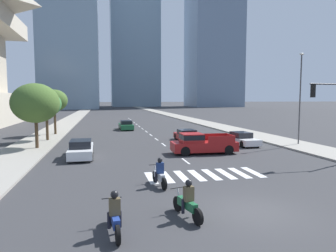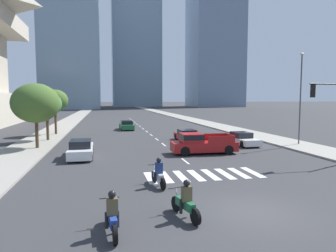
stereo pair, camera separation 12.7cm
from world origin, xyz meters
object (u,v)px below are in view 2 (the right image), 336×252
(pickup_truck, at_px, (201,144))
(street_lamp_east, at_px, (301,92))
(sedan_white_3, at_px, (81,149))
(motorcycle_lead, at_px, (112,217))
(motorcycle_third, at_px, (185,203))
(street_tree_nearest, at_px, (36,103))
(street_tree_second, at_px, (47,104))
(street_tree_third, at_px, (55,101))
(sedan_green_0, at_px, (127,126))
(motorcycle_trailing, at_px, (158,175))
(sedan_white_1, at_px, (242,139))
(sedan_red_2, at_px, (187,136))

(pickup_truck, distance_m, street_lamp_east, 11.57)
(sedan_white_3, bearing_deg, motorcycle_lead, -172.72)
(motorcycle_third, height_order, street_tree_nearest, street_tree_nearest)
(sedan_white_3, bearing_deg, street_tree_nearest, 40.76)
(street_tree_second, height_order, street_tree_third, street_tree_third)
(sedan_white_3, relative_size, street_tree_nearest, 0.85)
(motorcycle_third, xyz_separation_m, sedan_green_0, (0.22, 33.03, 0.02))
(motorcycle_trailing, bearing_deg, sedan_white_1, -48.86)
(pickup_truck, height_order, street_tree_nearest, street_tree_nearest)
(street_tree_nearest, relative_size, street_tree_third, 1.04)
(street_lamp_east, bearing_deg, street_tree_second, 161.72)
(street_lamp_east, relative_size, street_tree_nearest, 1.52)
(motorcycle_trailing, distance_m, street_tree_third, 25.61)
(sedan_red_2, relative_size, street_tree_nearest, 0.82)
(sedan_white_1, relative_size, street_tree_third, 0.80)
(motorcycle_lead, relative_size, sedan_white_1, 0.50)
(motorcycle_lead, distance_m, sedan_green_0, 33.94)
(sedan_white_3, distance_m, street_tree_nearest, 6.99)
(sedan_white_1, xyz_separation_m, street_lamp_east, (5.21, -1.35, 4.48))
(motorcycle_trailing, distance_m, pickup_truck, 9.70)
(street_lamp_east, bearing_deg, street_tree_third, 150.85)
(pickup_truck, height_order, sedan_white_3, pickup_truck)
(street_lamp_east, distance_m, street_tree_second, 25.32)
(motorcycle_trailing, distance_m, street_lamp_east, 19.27)
(pickup_truck, bearing_deg, street_tree_second, -35.62)
(sedan_red_2, height_order, street_tree_second, street_tree_second)
(sedan_white_1, xyz_separation_m, street_tree_third, (-18.80, 12.04, 3.66))
(sedan_white_1, xyz_separation_m, sedan_red_2, (-4.39, 3.82, -0.01))
(motorcycle_third, relative_size, street_tree_second, 0.41)
(sedan_green_0, xyz_separation_m, street_tree_third, (-8.96, -4.82, 3.62))
(motorcycle_trailing, distance_m, street_tree_second, 20.56)
(sedan_green_0, height_order, street_tree_second, street_tree_second)
(street_lamp_east, xyz_separation_m, street_tree_second, (-24.01, 7.93, -1.17))
(sedan_green_0, bearing_deg, street_tree_nearest, 148.44)
(motorcycle_third, distance_m, street_tree_nearest, 19.91)
(motorcycle_lead, relative_size, street_lamp_east, 0.26)
(sedan_green_0, bearing_deg, sedan_red_2, -158.86)
(motorcycle_third, height_order, pickup_truck, pickup_truck)
(sedan_white_1, height_order, street_tree_nearest, street_tree_nearest)
(sedan_red_2, relative_size, street_tree_second, 0.92)
(street_tree_nearest, bearing_deg, sedan_white_3, -48.36)
(motorcycle_lead, relative_size, motorcycle_trailing, 1.07)
(sedan_white_3, relative_size, street_tree_second, 0.96)
(sedan_white_1, relative_size, street_lamp_east, 0.51)
(motorcycle_lead, xyz_separation_m, sedan_green_0, (2.94, 33.81, 0.02))
(street_tree_second, bearing_deg, sedan_white_1, -19.31)
(street_tree_nearest, bearing_deg, street_lamp_east, -6.47)
(street_tree_third, bearing_deg, pickup_truck, -49.15)
(sedan_green_0, xyz_separation_m, sedan_red_2, (5.45, -13.05, -0.05))
(motorcycle_lead, bearing_deg, street_tree_third, 6.91)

